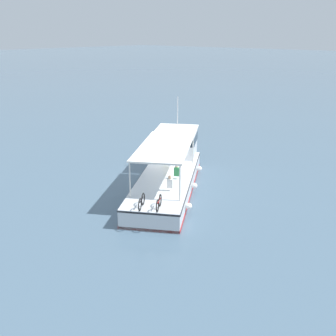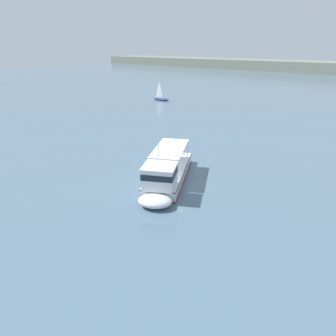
% 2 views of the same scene
% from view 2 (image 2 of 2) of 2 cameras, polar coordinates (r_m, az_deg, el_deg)
% --- Properties ---
extents(ground_plane, '(400.00, 400.00, 0.00)m').
position_cam_2_polar(ground_plane, '(29.94, -0.12, -3.72)').
color(ground_plane, slate).
extents(ferry_main, '(9.28, 12.45, 5.32)m').
position_cam_2_polar(ferry_main, '(30.21, -0.39, -1.37)').
color(ferry_main, silver).
rests_on(ferry_main, ground).
extents(sailboat_far_left, '(4.91, 1.86, 5.40)m').
position_cam_2_polar(sailboat_far_left, '(80.47, -1.30, 12.80)').
color(sailboat_far_left, navy).
rests_on(sailboat_far_left, ground).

